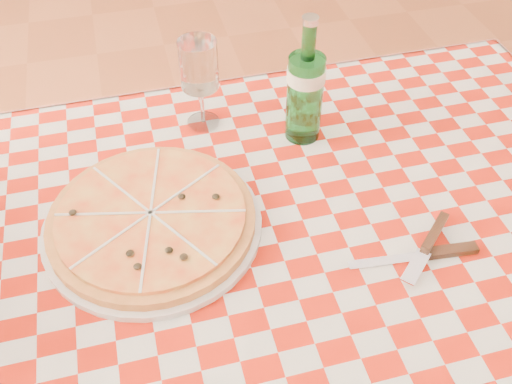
% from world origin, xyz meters
% --- Properties ---
extents(dining_table, '(1.20, 0.80, 0.75)m').
position_xyz_m(dining_table, '(0.00, 0.00, 0.66)').
color(dining_table, brown).
rests_on(dining_table, ground).
extents(tablecloth, '(1.30, 0.90, 0.01)m').
position_xyz_m(tablecloth, '(0.00, 0.00, 0.75)').
color(tablecloth, '#A5170A').
rests_on(tablecloth, dining_table).
extents(pizza_plate, '(0.42, 0.42, 0.04)m').
position_xyz_m(pizza_plate, '(-0.18, 0.08, 0.78)').
color(pizza_plate, '#B7813D').
rests_on(pizza_plate, tablecloth).
extents(water_bottle, '(0.07, 0.07, 0.24)m').
position_xyz_m(water_bottle, '(0.12, 0.24, 0.88)').
color(water_bottle, '#196726').
rests_on(water_bottle, tablecloth).
extents(wine_glass, '(0.08, 0.08, 0.18)m').
position_xyz_m(wine_glass, '(-0.06, 0.32, 0.85)').
color(wine_glass, white).
rests_on(wine_glass, tablecloth).
extents(cutlery, '(0.27, 0.25, 0.02)m').
position_xyz_m(cutlery, '(0.21, -0.08, 0.77)').
color(cutlery, silver).
rests_on(cutlery, tablecloth).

